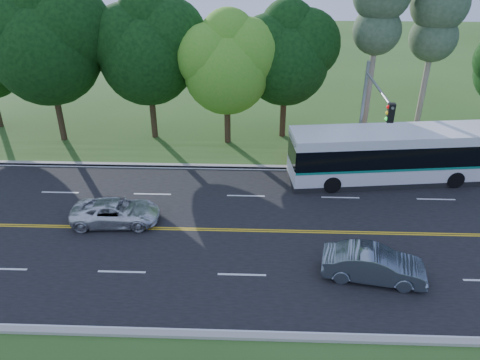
{
  "coord_description": "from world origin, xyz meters",
  "views": [
    {
      "loc": [
        0.01,
        -19.98,
        14.0
      ],
      "look_at": [
        -0.78,
        2.0,
        1.89
      ],
      "focal_mm": 35.0,
      "sensor_mm": 36.0,
      "label": 1
    }
  ],
  "objects_px": {
    "transit_bus": "(393,156)",
    "suv": "(116,212)",
    "sedan": "(374,265)",
    "traffic_signal": "(370,111)"
  },
  "relations": [
    {
      "from": "transit_bus",
      "to": "suv",
      "type": "height_order",
      "value": "transit_bus"
    },
    {
      "from": "sedan",
      "to": "suv",
      "type": "bearing_deg",
      "value": 82.18
    },
    {
      "from": "sedan",
      "to": "suv",
      "type": "xyz_separation_m",
      "value": [
        -12.61,
        3.99,
        -0.11
      ]
    },
    {
      "from": "transit_bus",
      "to": "sedan",
      "type": "relative_size",
      "value": 2.83
    },
    {
      "from": "suv",
      "to": "traffic_signal",
      "type": "bearing_deg",
      "value": -73.44
    },
    {
      "from": "traffic_signal",
      "to": "sedan",
      "type": "relative_size",
      "value": 1.55
    },
    {
      "from": "sedan",
      "to": "suv",
      "type": "height_order",
      "value": "sedan"
    },
    {
      "from": "transit_bus",
      "to": "suv",
      "type": "bearing_deg",
      "value": -167.96
    },
    {
      "from": "traffic_signal",
      "to": "transit_bus",
      "type": "height_order",
      "value": "traffic_signal"
    },
    {
      "from": "transit_bus",
      "to": "traffic_signal",
      "type": "bearing_deg",
      "value": -174.81
    }
  ]
}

